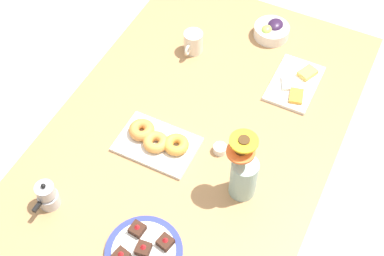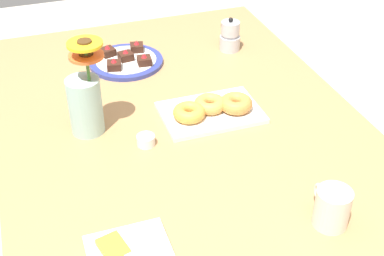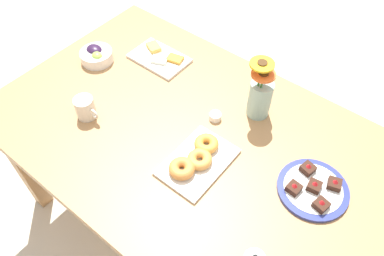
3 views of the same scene
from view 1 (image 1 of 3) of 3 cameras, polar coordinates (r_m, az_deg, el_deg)
The scene contains 10 objects.
ground_plane at distance 2.58m, azimuth -0.00°, elevation -10.47°, with size 6.00×6.00×0.00m, color beige.
dining_table at distance 2.01m, azimuth -0.00°, elevation -2.14°, with size 1.60×1.00×0.74m.
coffee_mug at distance 2.19m, azimuth 0.12°, elevation 9.15°, with size 0.11×0.08×0.09m.
grape_bowl at distance 2.29m, azimuth 8.51°, elevation 10.27°, with size 0.15×0.15×0.07m.
cheese_platter at distance 2.12m, azimuth 10.96°, elevation 4.71°, with size 0.26×0.17×0.03m.
croissant_platter at distance 1.90m, azimuth -3.76°, elevation -1.40°, with size 0.19×0.28×0.05m.
jam_cup_honey at distance 1.89m, azimuth 3.01°, elevation -2.21°, with size 0.05×0.05×0.03m.
dessert_plate at distance 1.71m, azimuth -5.17°, elevation -12.95°, with size 0.24×0.24×0.05m.
flower_vase at distance 1.74m, azimuth 5.50°, elevation -4.99°, with size 0.10×0.11×0.27m.
moka_pot at distance 1.81m, azimuth -15.17°, elevation -6.99°, with size 0.11×0.07×0.12m.
Camera 1 is at (1.03, 0.51, 2.31)m, focal length 50.00 mm.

